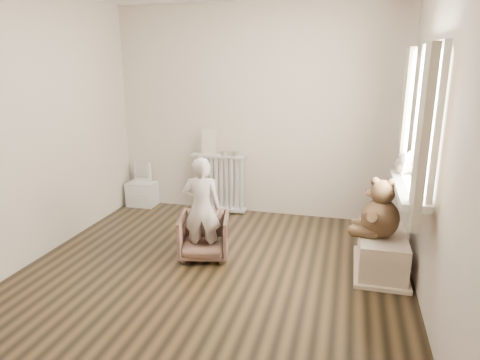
% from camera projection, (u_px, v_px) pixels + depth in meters
% --- Properties ---
extents(floor, '(3.60, 3.60, 0.01)m').
position_uv_depth(floor, '(212.00, 274.00, 3.99)').
color(floor, black).
rests_on(floor, ground).
extents(back_wall, '(3.60, 0.02, 2.60)m').
position_uv_depth(back_wall, '(256.00, 113.00, 5.32)').
color(back_wall, beige).
rests_on(back_wall, ground).
extents(front_wall, '(3.60, 0.02, 2.60)m').
position_uv_depth(front_wall, '(85.00, 200.00, 1.96)').
color(front_wall, beige).
rests_on(front_wall, ground).
extents(left_wall, '(0.02, 3.60, 2.60)m').
position_uv_depth(left_wall, '(31.00, 128.00, 4.08)').
color(left_wall, beige).
rests_on(left_wall, ground).
extents(right_wall, '(0.02, 3.60, 2.60)m').
position_uv_depth(right_wall, '(437.00, 146.00, 3.21)').
color(right_wall, beige).
rests_on(right_wall, ground).
extents(window, '(0.03, 0.90, 1.10)m').
position_uv_depth(window, '(428.00, 121.00, 3.46)').
color(window, white).
rests_on(window, right_wall).
extents(window_sill, '(0.22, 1.10, 0.06)m').
position_uv_depth(window_sill, '(408.00, 189.00, 3.63)').
color(window_sill, silver).
rests_on(window_sill, right_wall).
extents(curtain_left, '(0.06, 0.26, 1.30)m').
position_uv_depth(curtain_left, '(423.00, 140.00, 2.97)').
color(curtain_left, '#B9AE94').
rests_on(curtain_left, right_wall).
extents(curtain_right, '(0.06, 0.26, 1.30)m').
position_uv_depth(curtain_right, '(405.00, 119.00, 4.03)').
color(curtain_right, '#B9AE94').
rests_on(curtain_right, right_wall).
extents(radiator, '(0.72, 0.14, 0.76)m').
position_uv_depth(radiator, '(219.00, 183.00, 5.56)').
color(radiator, silver).
rests_on(radiator, floor).
extents(paper_doll, '(0.19, 0.02, 0.32)m').
position_uv_depth(paper_doll, '(209.00, 142.00, 5.45)').
color(paper_doll, beige).
rests_on(paper_doll, radiator).
extents(tin_a, '(0.09, 0.09, 0.05)m').
position_uv_depth(tin_a, '(224.00, 153.00, 5.44)').
color(tin_a, '#A59E8C').
rests_on(tin_a, radiator).
extents(tin_b, '(0.10, 0.10, 0.05)m').
position_uv_depth(tin_b, '(235.00, 154.00, 5.40)').
color(tin_b, '#A59E8C').
rests_on(tin_b, radiator).
extents(toy_vanity, '(0.38, 0.27, 0.59)m').
position_uv_depth(toy_vanity, '(142.00, 186.00, 5.83)').
color(toy_vanity, silver).
rests_on(toy_vanity, floor).
extents(armchair, '(0.58, 0.59, 0.45)m').
position_uv_depth(armchair, '(204.00, 236.00, 4.29)').
color(armchair, brown).
rests_on(armchair, floor).
extents(child, '(0.42, 0.33, 1.02)m').
position_uv_depth(child, '(202.00, 209.00, 4.16)').
color(child, silver).
rests_on(child, armchair).
extents(toy_bench, '(0.42, 0.79, 0.37)m').
position_uv_depth(toy_bench, '(382.00, 251.00, 4.01)').
color(toy_bench, beige).
rests_on(toy_bench, floor).
extents(teddy_bear, '(0.48, 0.40, 0.54)m').
position_uv_depth(teddy_bear, '(381.00, 205.00, 3.83)').
color(teddy_bear, '#3D2919').
rests_on(teddy_bear, toy_bench).
extents(plush_cat, '(0.25, 0.31, 0.22)m').
position_uv_depth(plush_cat, '(404.00, 163.00, 3.97)').
color(plush_cat, slate).
rests_on(plush_cat, window_sill).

